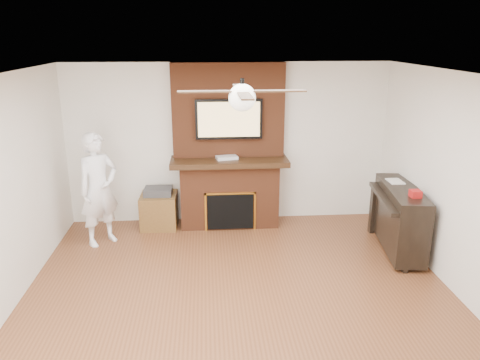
{
  "coord_description": "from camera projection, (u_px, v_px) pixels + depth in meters",
  "views": [
    {
      "loc": [
        -0.35,
        -4.41,
        2.89
      ],
      "look_at": [
        0.05,
        0.9,
        1.23
      ],
      "focal_mm": 35.0,
      "sensor_mm": 36.0,
      "label": 1
    }
  ],
  "objects": [
    {
      "name": "room_shell",
      "position": [
        242.0,
        204.0,
        4.71
      ],
      "size": [
        5.36,
        5.86,
        2.86
      ],
      "color": "brown",
      "rests_on": "ground"
    },
    {
      "name": "fireplace",
      "position": [
        229.0,
        163.0,
        7.21
      ],
      "size": [
        1.78,
        0.64,
        2.5
      ],
      "color": "brown",
      "rests_on": "ground"
    },
    {
      "name": "tv",
      "position": [
        229.0,
        119.0,
        6.97
      ],
      "size": [
        1.0,
        0.08,
        0.6
      ],
      "color": "black",
      "rests_on": "fireplace"
    },
    {
      "name": "ceiling_fan",
      "position": [
        242.0,
        96.0,
        4.39
      ],
      "size": [
        1.21,
        1.21,
        0.31
      ],
      "color": "black",
      "rests_on": "room_shell"
    },
    {
      "name": "person",
      "position": [
        99.0,
        189.0,
        6.55
      ],
      "size": [
        0.71,
        0.69,
        1.62
      ],
      "primitive_type": "imported",
      "rotation": [
        0.0,
        0.0,
        0.73
      ],
      "color": "white",
      "rests_on": "ground"
    },
    {
      "name": "side_table",
      "position": [
        159.0,
        209.0,
        7.28
      ],
      "size": [
        0.56,
        0.56,
        0.63
      ],
      "rotation": [
        0.0,
        0.0,
        -0.02
      ],
      "color": "brown",
      "rests_on": "ground"
    },
    {
      "name": "piano",
      "position": [
        399.0,
        217.0,
        6.41
      ],
      "size": [
        0.69,
        1.44,
        1.0
      ],
      "rotation": [
        0.0,
        0.0,
        -0.13
      ],
      "color": "black",
      "rests_on": "ground"
    },
    {
      "name": "cable_box",
      "position": [
        227.0,
        158.0,
        7.09
      ],
      "size": [
        0.35,
        0.25,
        0.05
      ],
      "primitive_type": "cube",
      "rotation": [
        0.0,
        0.0,
        0.22
      ],
      "color": "silver",
      "rests_on": "fireplace"
    },
    {
      "name": "candle_orange",
      "position": [
        226.0,
        224.0,
        7.27
      ],
      "size": [
        0.07,
        0.07,
        0.13
      ],
      "primitive_type": "cylinder",
      "color": "orange",
      "rests_on": "ground"
    },
    {
      "name": "candle_green",
      "position": [
        233.0,
        224.0,
        7.34
      ],
      "size": [
        0.08,
        0.08,
        0.08
      ],
      "primitive_type": "cylinder",
      "color": "#427C31",
      "rests_on": "ground"
    },
    {
      "name": "candle_cream",
      "position": [
        233.0,
        224.0,
        7.31
      ],
      "size": [
        0.08,
        0.08,
        0.12
      ],
      "primitive_type": "cylinder",
      "color": "#F6EDC4",
      "rests_on": "ground"
    },
    {
      "name": "candle_blue",
      "position": [
        241.0,
        224.0,
        7.34
      ],
      "size": [
        0.06,
        0.06,
        0.08
      ],
      "primitive_type": "cylinder",
      "color": "#35479F",
      "rests_on": "ground"
    }
  ]
}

